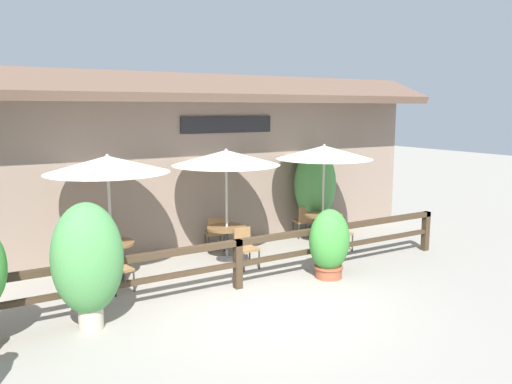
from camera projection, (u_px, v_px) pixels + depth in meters
ground_plane at (267, 307)px, 8.63m from camera, size 60.00×60.00×0.00m
building_facade at (176, 161)px, 11.77m from camera, size 14.28×1.49×4.23m
patio_railing at (238, 253)px, 9.41m from camera, size 10.40×0.14×0.95m
patio_umbrella_near at (107, 164)px, 9.66m from camera, size 2.41×2.41×2.52m
dining_table_near at (112, 250)px, 9.95m from camera, size 0.90×0.90×0.75m
chair_near_streetside at (117, 266)px, 9.32m from camera, size 0.51×0.51×0.85m
chair_near_wallside at (100, 248)px, 10.54m from camera, size 0.50×0.50×0.85m
patio_umbrella_middle at (226, 158)px, 10.98m from camera, size 2.41×2.41×2.52m
dining_table_middle at (227, 233)px, 11.26m from camera, size 0.90×0.90×0.75m
chair_middle_streetside at (245, 246)px, 10.69m from camera, size 0.44×0.44×0.85m
chair_middle_wallside at (215, 232)px, 11.93m from camera, size 0.50×0.50×0.85m
patio_umbrella_far at (324, 152)px, 12.32m from camera, size 2.41×2.41×2.52m
dining_table_far at (323, 220)px, 12.61m from camera, size 0.90×0.90×0.75m
chair_far_streetside at (339, 231)px, 12.00m from camera, size 0.46×0.46×0.85m
chair_far_wallside at (304, 220)px, 13.20m from camera, size 0.49×0.49×0.85m
potted_plant_tall_tropical at (88, 260)px, 7.60m from camera, size 1.08×0.97×2.00m
potted_plant_small_flowering at (329, 243)px, 10.01m from camera, size 0.84×0.76×1.41m
potted_plant_entrance_palm at (315, 185)px, 13.25m from camera, size 1.15×1.03×2.34m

